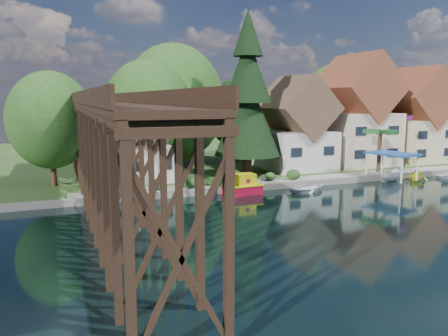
{
  "coord_description": "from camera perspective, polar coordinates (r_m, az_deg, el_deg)",
  "views": [
    {
      "loc": [
        -19.65,
        -29.37,
        8.88
      ],
      "look_at": [
        -5.95,
        6.0,
        2.76
      ],
      "focal_mm": 35.0,
      "sensor_mm": 36.0,
      "label": 1
    }
  ],
  "objects": [
    {
      "name": "house_left",
      "position": [
        52.75,
        9.27,
        4.97
      ],
      "size": [
        7.64,
        8.64,
        11.02
      ],
      "color": "beige",
      "rests_on": "bank"
    },
    {
      "name": "house_right",
      "position": [
        63.73,
        23.46,
        5.62
      ],
      "size": [
        8.15,
        8.64,
        12.45
      ],
      "color": "#C3B98C",
      "rests_on": "bank"
    },
    {
      "name": "tugboat",
      "position": [
        40.56,
        2.5,
        -2.39
      ],
      "size": [
        3.64,
        2.18,
        2.55
      ],
      "color": "red",
      "rests_on": "ground"
    },
    {
      "name": "boat_canopy",
      "position": [
        49.9,
        21.03,
        -0.15
      ],
      "size": [
        4.34,
        5.47,
        3.12
      ],
      "color": "silver",
      "rests_on": "ground"
    },
    {
      "name": "boat_white_a",
      "position": [
        42.77,
        11.08,
        -2.44
      ],
      "size": [
        4.52,
        3.73,
        0.81
      ],
      "primitive_type": "imported",
      "rotation": [
        0.0,
        0.0,
        1.83
      ],
      "color": "white",
      "rests_on": "ground"
    },
    {
      "name": "boat_yellow",
      "position": [
        51.95,
        23.89,
        -0.66
      ],
      "size": [
        3.55,
        3.4,
        1.45
      ],
      "primitive_type": "imported",
      "rotation": [
        0.0,
        0.0,
        2.07
      ],
      "color": "#FDF21C",
      "rests_on": "ground"
    },
    {
      "name": "palm_tree",
      "position": [
        51.63,
        19.74,
        4.32
      ],
      "size": [
        4.51,
        4.51,
        5.16
      ],
      "color": "#382314",
      "rests_on": "bank"
    },
    {
      "name": "shrubs",
      "position": [
        42.16,
        0.12,
        -1.29
      ],
      "size": [
        15.76,
        2.47,
        1.7
      ],
      "color": "#1B3F16",
      "rests_on": "bank"
    },
    {
      "name": "conifer",
      "position": [
        47.47,
        3.09,
        9.25
      ],
      "size": [
        7.14,
        7.14,
        17.59
      ],
      "color": "#382314",
      "rests_on": "bank"
    },
    {
      "name": "bank",
      "position": [
        66.91,
        -3.91,
        1.73
      ],
      "size": [
        140.0,
        52.0,
        0.5
      ],
      "primitive_type": "cube",
      "color": "#2A481D",
      "rests_on": "ground"
    },
    {
      "name": "ground",
      "position": [
        36.44,
        12.28,
        -5.16
      ],
      "size": [
        140.0,
        140.0,
        0.0
      ],
      "primitive_type": "plane",
      "color": "black",
      "rests_on": "ground"
    },
    {
      "name": "house_center",
      "position": [
        58.15,
        16.77,
        6.35
      ],
      "size": [
        8.65,
        9.18,
        13.89
      ],
      "color": "#C5B099",
      "rests_on": "bank"
    },
    {
      "name": "seawall",
      "position": [
        45.05,
        10.96,
        -1.98
      ],
      "size": [
        60.0,
        0.4,
        0.62
      ],
      "primitive_type": "cube",
      "color": "slate",
      "rests_on": "ground"
    },
    {
      "name": "bg_trees",
      "position": [
        54.69,
        1.03,
        7.49
      ],
      "size": [
        49.9,
        13.3,
        10.57
      ],
      "color": "#382314",
      "rests_on": "bank"
    },
    {
      "name": "trestle_bridge",
      "position": [
        34.91,
        -15.08,
        3.04
      ],
      "size": [
        4.12,
        44.18,
        9.3
      ],
      "color": "black",
      "rests_on": "ground"
    },
    {
      "name": "promenade",
      "position": [
        47.15,
        12.19,
        -1.25
      ],
      "size": [
        50.0,
        2.6,
        0.06
      ],
      "primitive_type": "cube",
      "color": "gray",
      "rests_on": "bank"
    },
    {
      "name": "shed",
      "position": [
        45.0,
        -9.96,
        2.57
      ],
      "size": [
        5.09,
        5.4,
        7.85
      ],
      "color": "beige",
      "rests_on": "bank"
    },
    {
      "name": "flagpole",
      "position": [
        54.27,
        22.6,
        3.8
      ],
      "size": [
        1.01,
        0.19,
        6.47
      ],
      "color": "white",
      "rests_on": "bank"
    }
  ]
}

